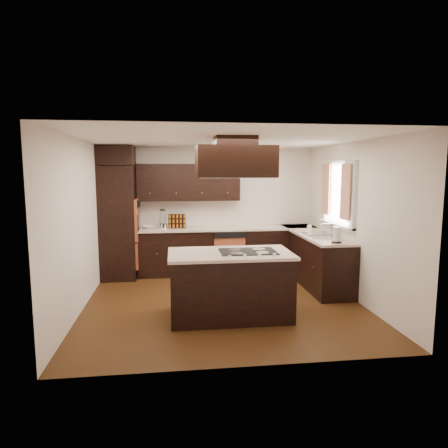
{
  "coord_description": "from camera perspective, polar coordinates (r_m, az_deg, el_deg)",
  "views": [
    {
      "loc": [
        -0.75,
        -5.98,
        2.05
      ],
      "look_at": [
        0.1,
        0.6,
        1.15
      ],
      "focal_mm": 32.0,
      "sensor_mm": 36.0,
      "label": 1
    }
  ],
  "objects": [
    {
      "name": "wall_front",
      "position": [
        4.03,
        3.52,
        -3.73
      ],
      "size": [
        4.2,
        0.02,
        2.5
      ],
      "primitive_type": "cube",
      "color": "silver",
      "rests_on": "ground"
    },
    {
      "name": "floor",
      "position": [
        6.37,
        -0.21,
        -11.14
      ],
      "size": [
        4.2,
        4.2,
        0.02
      ],
      "primitive_type": "cube",
      "color": "#543113",
      "rests_on": "ground"
    },
    {
      "name": "dishwasher_front",
      "position": [
        7.74,
        0.82,
        -4.62
      ],
      "size": [
        0.6,
        0.05,
        0.72
      ],
      "primitive_type": "cube",
      "color": "#B85633",
      "rests_on": "floor"
    },
    {
      "name": "window_pane",
      "position": [
        7.14,
        16.21,
        4.2
      ],
      "size": [
        0.0,
        1.2,
        1.0
      ],
      "primitive_type": "cube",
      "color": "white",
      "rests_on": "wall_right"
    },
    {
      "name": "wall_back",
      "position": [
        8.17,
        -2.05,
        2.09
      ],
      "size": [
        4.2,
        0.02,
        2.5
      ],
      "primitive_type": "cube",
      "color": "silver",
      "rests_on": "ground"
    },
    {
      "name": "mixing_bowl",
      "position": [
        7.88,
        -10.76,
        -0.43
      ],
      "size": [
        0.29,
        0.29,
        0.06
      ],
      "primitive_type": "imported",
      "rotation": [
        0.0,
        0.0,
        0.15
      ],
      "color": "silver",
      "rests_on": "countertop_back"
    },
    {
      "name": "base_cabinets_right",
      "position": [
        7.51,
        12.71,
        -4.85
      ],
      "size": [
        0.6,
        2.4,
        0.88
      ],
      "primitive_type": "cube",
      "color": "black",
      "rests_on": "floor"
    },
    {
      "name": "hood_duct",
      "position": [
        5.51,
        1.56,
        11.73
      ],
      "size": [
        0.55,
        0.5,
        0.13
      ],
      "primitive_type": "cube",
      "color": "black",
      "rests_on": "ceiling"
    },
    {
      "name": "wall_oven_face",
      "position": [
        7.77,
        -12.28,
        0.67
      ],
      "size": [
        0.05,
        0.62,
        0.78
      ],
      "primitive_type": "cube",
      "color": "#B85633",
      "rests_on": "oven_column"
    },
    {
      "name": "cooktop",
      "position": [
        5.57,
        3.43,
        -3.93
      ],
      "size": [
        0.78,
        0.52,
        0.01
      ],
      "primitive_type": "cube",
      "rotation": [
        0.0,
        0.0,
        -0.0
      ],
      "color": "black",
      "rests_on": "island_top"
    },
    {
      "name": "island_top",
      "position": [
        5.53,
        0.89,
        -4.27
      ],
      "size": [
        1.71,
        0.96,
        0.04
      ],
      "primitive_type": "cube",
      "rotation": [
        0.0,
        0.0,
        -0.0
      ],
      "color": "beige",
      "rests_on": "island"
    },
    {
      "name": "blender_pitcher",
      "position": [
        7.77,
        -8.76,
        0.97
      ],
      "size": [
        0.13,
        0.13,
        0.26
      ],
      "primitive_type": "cone",
      "color": "silver",
      "rests_on": "blender_base"
    },
    {
      "name": "sink_rim",
      "position": [
        7.1,
        13.79,
        -1.63
      ],
      "size": [
        0.52,
        0.84,
        0.01
      ],
      "primitive_type": "cube",
      "color": "silver",
      "rests_on": "countertop_right"
    },
    {
      "name": "base_cabinets_back",
      "position": [
        7.99,
        -1.57,
        -3.92
      ],
      "size": [
        2.93,
        0.6,
        0.88
      ],
      "primitive_type": "cube",
      "color": "black",
      "rests_on": "floor"
    },
    {
      "name": "countertop_back",
      "position": [
        7.89,
        -1.57,
        -0.67
      ],
      "size": [
        2.93,
        0.63,
        0.04
      ],
      "primitive_type": "cube",
      "color": "beige",
      "rests_on": "base_cabinets_back"
    },
    {
      "name": "wall_left",
      "position": [
        6.19,
        -19.98,
        -0.17
      ],
      "size": [
        0.02,
        4.2,
        2.5
      ],
      "primitive_type": "cube",
      "color": "silver",
      "rests_on": "ground"
    },
    {
      "name": "spice_rack",
      "position": [
        7.85,
        -6.72,
        0.41
      ],
      "size": [
        0.34,
        0.11,
        0.28
      ],
      "primitive_type": "cube",
      "rotation": [
        0.0,
        0.0,
        -0.09
      ],
      "color": "black",
      "rests_on": "countertop_back"
    },
    {
      "name": "island",
      "position": [
        5.65,
        0.88,
        -8.84
      ],
      "size": [
        1.65,
        0.9,
        0.88
      ],
      "primitive_type": "cube",
      "rotation": [
        0.0,
        0.0,
        -0.0
      ],
      "color": "black",
      "rests_on": "floor"
    },
    {
      "name": "ceiling",
      "position": [
        6.05,
        -0.22,
        12.08
      ],
      "size": [
        4.2,
        4.2,
        0.02
      ],
      "primitive_type": "cube",
      "color": "white",
      "rests_on": "ground"
    },
    {
      "name": "wall_right",
      "position": [
        6.68,
        18.05,
        0.46
      ],
      "size": [
        0.02,
        4.2,
        2.5
      ],
      "primitive_type": "cube",
      "color": "silver",
      "rests_on": "ground"
    },
    {
      "name": "countertop_right",
      "position": [
        7.42,
        12.71,
        -1.38
      ],
      "size": [
        0.63,
        2.4,
        0.04
      ],
      "primitive_type": "cube",
      "color": "beige",
      "rests_on": "base_cabinets_right"
    },
    {
      "name": "paper_towel",
      "position": [
        6.47,
        15.82,
        -1.5
      ],
      "size": [
        0.14,
        0.14,
        0.25
      ],
      "primitive_type": "cylinder",
      "rotation": [
        0.0,
        0.0,
        0.28
      ],
      "color": "silver",
      "rests_on": "countertop_right"
    },
    {
      "name": "blender_base",
      "position": [
        7.79,
        -8.73,
        -0.34
      ],
      "size": [
        0.15,
        0.15,
        0.1
      ],
      "primitive_type": "cylinder",
      "color": "silver",
      "rests_on": "countertop_back"
    },
    {
      "name": "range_hood",
      "position": [
        5.5,
        1.55,
        8.87
      ],
      "size": [
        1.05,
        0.72,
        0.42
      ],
      "primitive_type": "cube",
      "color": "black",
      "rests_on": "ceiling"
    },
    {
      "name": "soap_bottle",
      "position": [
        7.65,
        12.11,
        -0.33
      ],
      "size": [
        0.08,
        0.09,
        0.16
      ],
      "primitive_type": "imported",
      "rotation": [
        0.0,
        0.0,
        -0.15
      ],
      "color": "silver",
      "rests_on": "countertop_right"
    },
    {
      "name": "upper_cabinets",
      "position": [
        7.92,
        -5.06,
        5.95
      ],
      "size": [
        2.0,
        0.34,
        0.72
      ],
      "primitive_type": "cube",
      "color": "black",
      "rests_on": "wall_back"
    },
    {
      "name": "curtain_right",
      "position": [
        7.49,
        14.33,
        4.8
      ],
      "size": [
        0.02,
        0.34,
        0.9
      ],
      "primitive_type": "cube",
      "color": "beige",
      "rests_on": "wall_right"
    },
    {
      "name": "curtain_left",
      "position": [
        6.72,
        16.97,
        4.4
      ],
      "size": [
        0.02,
        0.34,
        0.9
      ],
      "primitive_type": "cube",
      "color": "beige",
      "rests_on": "wall_right"
    },
    {
      "name": "oven_column",
      "position": [
        7.82,
        -14.82,
        0.19
      ],
      "size": [
        0.65,
        0.75,
        2.12
      ],
      "primitive_type": "cube",
      "color": "black",
      "rests_on": "floor"
    },
    {
      "name": "window_frame",
      "position": [
        7.13,
        16.01,
        4.2
      ],
      "size": [
        0.06,
        1.32,
        1.12
      ],
      "primitive_type": "cube",
      "color": "silver",
      "rests_on": "wall_right"
    }
  ]
}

